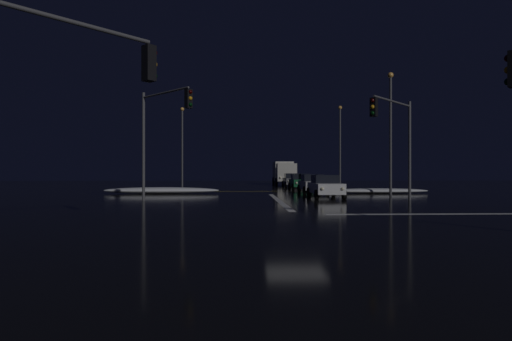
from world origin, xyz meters
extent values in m
cube|color=black|center=(0.00, 0.00, -0.05)|extent=(120.00, 120.00, 0.10)
cube|color=white|center=(0.00, 8.02, 0.00)|extent=(0.35, 13.72, 0.01)
cube|color=yellow|center=(0.00, 19.62, 0.00)|extent=(22.00, 0.15, 0.01)
cube|color=white|center=(8.12, 0.00, 0.00)|extent=(13.72, 0.40, 0.01)
ellipsoid|color=white|center=(-8.82, 16.05, 0.26)|extent=(9.33, 1.50, 0.52)
ellipsoid|color=white|center=(8.82, 15.82, 0.21)|extent=(8.48, 1.50, 0.42)
cube|color=silver|center=(3.45, 10.55, 0.67)|extent=(1.80, 4.20, 0.70)
cube|color=black|center=(3.45, 10.75, 1.29)|extent=(1.60, 2.00, 0.55)
cylinder|color=black|center=(4.35, 9.00, 0.32)|extent=(0.22, 0.64, 0.64)
cylinder|color=black|center=(2.55, 9.00, 0.32)|extent=(0.22, 0.64, 0.64)
cylinder|color=black|center=(4.35, 12.10, 0.32)|extent=(0.22, 0.64, 0.64)
cylinder|color=black|center=(2.55, 12.10, 0.32)|extent=(0.22, 0.64, 0.64)
sphere|color=#F9EFC6|center=(4.10, 8.43, 0.72)|extent=(0.22, 0.22, 0.22)
sphere|color=#F9EFC6|center=(2.80, 8.43, 0.72)|extent=(0.22, 0.22, 0.22)
cube|color=#B7B7BC|center=(3.55, 16.18, 0.67)|extent=(1.80, 4.20, 0.70)
cube|color=black|center=(3.55, 16.38, 1.29)|extent=(1.60, 2.00, 0.55)
cylinder|color=black|center=(4.45, 14.63, 0.32)|extent=(0.22, 0.64, 0.64)
cylinder|color=black|center=(2.65, 14.63, 0.32)|extent=(0.22, 0.64, 0.64)
cylinder|color=black|center=(4.45, 17.73, 0.32)|extent=(0.22, 0.64, 0.64)
cylinder|color=black|center=(2.65, 17.73, 0.32)|extent=(0.22, 0.64, 0.64)
sphere|color=#F9EFC6|center=(4.20, 14.06, 0.72)|extent=(0.22, 0.22, 0.22)
sphere|color=#F9EFC6|center=(2.90, 14.06, 0.72)|extent=(0.22, 0.22, 0.22)
cube|color=#14512D|center=(3.50, 22.95, 0.67)|extent=(1.80, 4.20, 0.70)
cube|color=black|center=(3.50, 23.15, 1.29)|extent=(1.60, 2.00, 0.55)
cylinder|color=black|center=(4.40, 21.40, 0.32)|extent=(0.22, 0.64, 0.64)
cylinder|color=black|center=(2.60, 21.40, 0.32)|extent=(0.22, 0.64, 0.64)
cylinder|color=black|center=(4.40, 24.50, 0.32)|extent=(0.22, 0.64, 0.64)
cylinder|color=black|center=(2.60, 24.50, 0.32)|extent=(0.22, 0.64, 0.64)
sphere|color=#F9EFC6|center=(4.15, 20.83, 0.72)|extent=(0.22, 0.22, 0.22)
sphere|color=#F9EFC6|center=(2.85, 20.83, 0.72)|extent=(0.22, 0.22, 0.22)
cube|color=slate|center=(3.50, 29.45, 0.67)|extent=(1.80, 4.20, 0.70)
cube|color=black|center=(3.50, 29.65, 1.29)|extent=(1.60, 2.00, 0.55)
cylinder|color=black|center=(4.40, 27.90, 0.32)|extent=(0.22, 0.64, 0.64)
cylinder|color=black|center=(2.60, 27.90, 0.32)|extent=(0.22, 0.64, 0.64)
cylinder|color=black|center=(4.40, 31.00, 0.32)|extent=(0.22, 0.64, 0.64)
cylinder|color=black|center=(2.60, 31.00, 0.32)|extent=(0.22, 0.64, 0.64)
sphere|color=#F9EFC6|center=(4.15, 27.33, 0.72)|extent=(0.22, 0.22, 0.22)
sphere|color=#F9EFC6|center=(2.85, 27.33, 0.72)|extent=(0.22, 0.22, 0.22)
cube|color=beige|center=(3.29, 33.49, 1.63)|extent=(2.40, 2.20, 2.30)
cube|color=silver|center=(3.29, 37.99, 1.78)|extent=(2.40, 5.00, 2.60)
cylinder|color=black|center=(4.49, 34.09, 0.48)|extent=(0.28, 0.96, 0.96)
cylinder|color=black|center=(2.09, 34.09, 0.48)|extent=(0.28, 0.96, 0.96)
cylinder|color=black|center=(4.49, 38.79, 0.48)|extent=(0.28, 0.96, 0.96)
cylinder|color=black|center=(2.09, 38.79, 0.48)|extent=(0.28, 0.96, 0.96)
sphere|color=#F9EFC6|center=(4.14, 32.34, 1.03)|extent=(0.26, 0.26, 0.26)
sphere|color=#F9EFC6|center=(2.44, 32.34, 1.03)|extent=(0.26, 0.26, 0.26)
cylinder|color=#4C4C51|center=(8.42, 8.42, 3.14)|extent=(0.18, 0.18, 6.28)
cylinder|color=#4C4C51|center=(6.70, 6.70, 5.98)|extent=(3.54, 3.54, 0.12)
cube|color=black|center=(4.97, 4.97, 5.36)|extent=(0.46, 0.46, 1.05)
sphere|color=black|center=(4.86, 4.86, 5.70)|extent=(0.22, 0.22, 0.22)
sphere|color=orange|center=(4.86, 4.86, 5.36)|extent=(0.22, 0.22, 0.22)
sphere|color=black|center=(4.86, 4.86, 5.01)|extent=(0.22, 0.22, 0.22)
sphere|color=black|center=(5.50, -5.50, 5.15)|extent=(0.22, 0.22, 0.22)
sphere|color=orange|center=(5.50, -5.50, 4.81)|extent=(0.22, 0.22, 0.22)
sphere|color=black|center=(5.50, -5.50, 4.46)|extent=(0.22, 0.22, 0.22)
cylinder|color=#4C4C51|center=(-6.73, -6.73, 5.65)|extent=(3.48, 3.48, 0.12)
cube|color=black|center=(-5.03, -5.03, 5.02)|extent=(0.46, 0.46, 1.05)
sphere|color=black|center=(-4.92, -4.92, 5.37)|extent=(0.22, 0.22, 0.22)
sphere|color=orange|center=(-4.92, -4.92, 5.02)|extent=(0.22, 0.22, 0.22)
sphere|color=black|center=(-4.92, -4.92, 4.68)|extent=(0.22, 0.22, 0.22)
cylinder|color=#4C4C51|center=(-8.42, 8.42, 3.37)|extent=(0.18, 0.18, 6.73)
cylinder|color=#4C4C51|center=(-6.82, 6.82, 6.43)|extent=(3.30, 3.30, 0.12)
cube|color=black|center=(-5.21, 5.21, 5.81)|extent=(0.46, 0.46, 1.05)
sphere|color=black|center=(-5.10, 5.10, 6.15)|extent=(0.22, 0.22, 0.22)
sphere|color=orange|center=(-5.10, 5.10, 5.81)|extent=(0.22, 0.22, 0.22)
sphere|color=black|center=(-5.10, 5.10, 5.46)|extent=(0.22, 0.22, 0.22)
cylinder|color=#424247|center=(9.12, 13.62, 4.51)|extent=(0.20, 0.20, 9.02)
sphere|color=#F9AD47|center=(9.12, 13.62, 9.20)|extent=(0.44, 0.44, 0.44)
cylinder|color=#424247|center=(9.12, 29.62, 4.51)|extent=(0.20, 0.20, 9.02)
sphere|color=#F9AD47|center=(9.12, 29.62, 9.20)|extent=(0.44, 0.44, 0.44)
cylinder|color=#424247|center=(-9.12, 29.62, 4.38)|extent=(0.20, 0.20, 8.75)
sphere|color=#F9AD47|center=(-9.12, 29.62, 8.93)|extent=(0.44, 0.44, 0.44)
camera|label=1|loc=(-2.29, -17.08, 1.85)|focal=28.46mm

